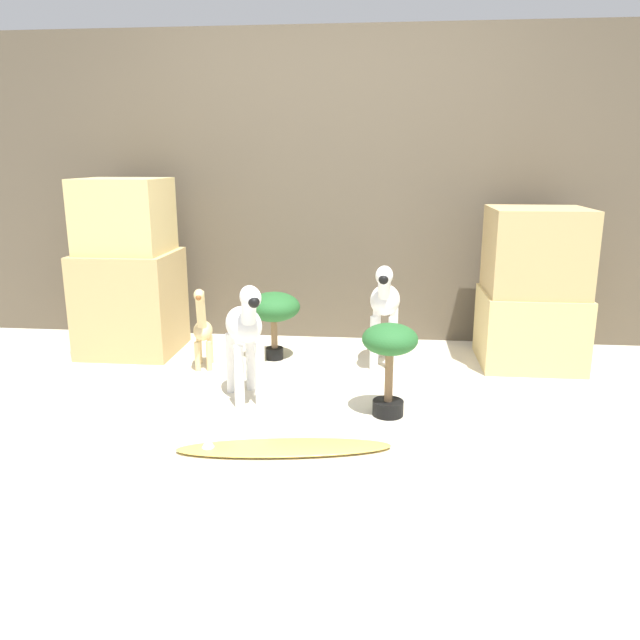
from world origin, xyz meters
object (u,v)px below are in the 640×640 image
Objects in this scene: zebra_right at (385,304)px; giraffe_figurine at (202,328)px; zebra_left at (245,329)px; potted_palm_front at (274,309)px; potted_palm_back at (390,350)px; surfboard at (282,447)px.

zebra_right is 1.18m from giraffe_figurine.
zebra_left reaches higher than giraffe_figurine.
zebra_right reaches higher than potted_palm_front.
giraffe_figurine is at bearing -170.98° from zebra_right.
potted_palm_back reaches higher than potted_palm_front.
surfboard is at bearing -63.77° from zebra_left.
potted_palm_front is (0.03, 0.75, -0.07)m from zebra_left.
potted_palm_back reaches higher than surfboard.
zebra_left is 1.50× the size of potted_palm_front.
giraffe_figurine is 1.11× the size of potted_palm_back.
surfboard is at bearing -58.19° from giraffe_figurine.
zebra_left is 1.38× the size of potted_palm_back.
potted_palm_back is (0.79, -0.13, -0.05)m from zebra_left.
zebra_left is at bearing -137.62° from zebra_right.
zebra_right is at bearing 91.92° from potted_palm_back.
zebra_right is 1.50× the size of potted_palm_front.
zebra_right is 0.83m from potted_palm_back.
zebra_right reaches higher than surfboard.
giraffe_figurine reaches higher than potted_palm_back.
potted_palm_back is at bearing 43.88° from surfboard.
zebra_left reaches higher than potted_palm_front.
giraffe_figurine is 0.54× the size of surfboard.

